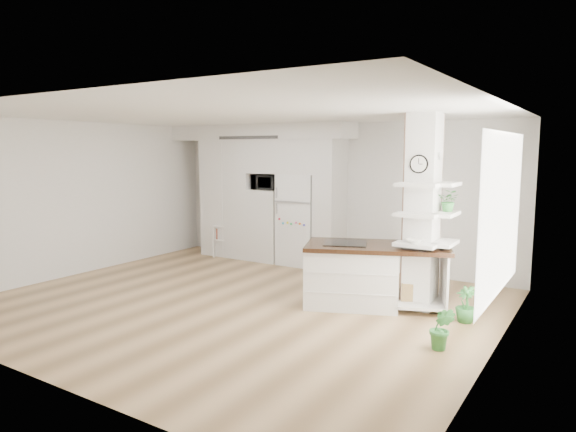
# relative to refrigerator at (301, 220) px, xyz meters

# --- Properties ---
(floor) EXTENTS (7.00, 6.00, 0.01)m
(floor) POSITION_rel_refrigerator_xyz_m (0.53, -2.68, -0.88)
(floor) COLOR tan
(floor) RESTS_ON ground
(room) EXTENTS (7.04, 6.04, 2.72)m
(room) POSITION_rel_refrigerator_xyz_m (0.53, -2.68, 0.98)
(room) COLOR white
(room) RESTS_ON ground
(cabinet_wall) EXTENTS (4.00, 0.71, 2.70)m
(cabinet_wall) POSITION_rel_refrigerator_xyz_m (-0.92, -0.01, 0.63)
(cabinet_wall) COLOR white
(cabinet_wall) RESTS_ON floor
(refrigerator) EXTENTS (0.78, 0.69, 1.75)m
(refrigerator) POSITION_rel_refrigerator_xyz_m (0.00, 0.00, 0.00)
(refrigerator) COLOR white
(refrigerator) RESTS_ON floor
(column) EXTENTS (0.69, 0.90, 2.70)m
(column) POSITION_rel_refrigerator_xyz_m (2.90, -1.55, 0.48)
(column) COLOR silver
(column) RESTS_ON floor
(window) EXTENTS (0.00, 2.40, 2.40)m
(window) POSITION_rel_refrigerator_xyz_m (4.00, -2.38, 0.62)
(window) COLOR white
(window) RESTS_ON room
(pendant_light) EXTENTS (0.12, 0.12, 0.10)m
(pendant_light) POSITION_rel_refrigerator_xyz_m (2.23, -2.53, 1.24)
(pendant_light) COLOR white
(pendant_light) RESTS_ON room
(kitchen_island) EXTENTS (2.18, 1.61, 1.46)m
(kitchen_island) POSITION_rel_refrigerator_xyz_m (2.07, -1.82, -0.41)
(kitchen_island) COLOR white
(kitchen_island) RESTS_ON floor
(bookshelf) EXTENTS (0.63, 0.51, 0.65)m
(bookshelf) POSITION_rel_refrigerator_xyz_m (-1.65, -0.17, -0.59)
(bookshelf) COLOR white
(bookshelf) RESTS_ON floor
(floor_plant_a) EXTENTS (0.29, 0.25, 0.50)m
(floor_plant_a) POSITION_rel_refrigerator_xyz_m (3.52, -2.86, -0.63)
(floor_plant_a) COLOR #317C36
(floor_plant_a) RESTS_ON floor
(floor_plant_b) EXTENTS (0.35, 0.35, 0.47)m
(floor_plant_b) POSITION_rel_refrigerator_xyz_m (3.52, -1.77, -0.64)
(floor_plant_b) COLOR #317C36
(floor_plant_b) RESTS_ON floor
(microwave) EXTENTS (0.54, 0.37, 0.30)m
(microwave) POSITION_rel_refrigerator_xyz_m (-0.75, -0.06, 0.69)
(microwave) COLOR #2D2D2D
(microwave) RESTS_ON cabinet_wall
(shelf_plant) EXTENTS (0.27, 0.23, 0.30)m
(shelf_plant) POSITION_rel_refrigerator_xyz_m (3.15, -1.38, 0.65)
(shelf_plant) COLOR #317C36
(shelf_plant) RESTS_ON column
(decor_bowl) EXTENTS (0.22, 0.22, 0.05)m
(decor_bowl) POSITION_rel_refrigerator_xyz_m (2.82, -1.78, 0.13)
(decor_bowl) COLOR white
(decor_bowl) RESTS_ON column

